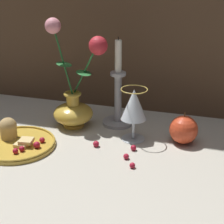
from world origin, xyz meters
The scene contains 10 objects.
ground_plane centered at (0.00, 0.00, 0.00)m, with size 2.40×2.40×0.00m, color #B7B2A3.
vase centered at (-0.12, 0.11, 0.09)m, with size 0.19×0.13×0.34m.
plate_with_pastries centered at (-0.23, -0.07, 0.02)m, with size 0.22×0.22×0.07m.
wine_glass centered at (0.08, 0.07, 0.11)m, with size 0.08×0.08×0.16m.
candlestick centered at (0.01, 0.16, 0.09)m, with size 0.10×0.10×0.28m.
apple_beside_vase centered at (0.23, 0.09, 0.04)m, with size 0.08×0.08×0.10m.
berry_near_plate centered at (0.12, -0.09, 0.01)m, with size 0.02×0.02×0.02m, color #AD192D.
berry_front_center centered at (0.10, 0.00, 0.01)m, with size 0.02×0.02×0.02m, color #AD192D.
berry_by_glass_stem centered at (-0.01, -0.01, 0.01)m, with size 0.02×0.02×0.02m, color #AD192D.
berry_under_candlestick centered at (0.09, -0.05, 0.01)m, with size 0.02×0.02×0.02m, color #AD192D.
Camera 1 is at (0.31, -0.91, 0.51)m, focal length 60.00 mm.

